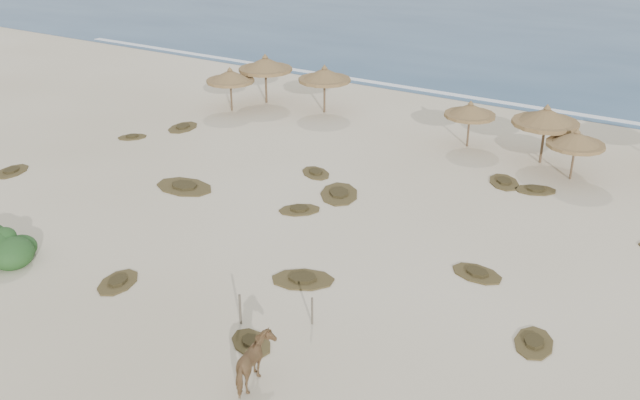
{
  "coord_description": "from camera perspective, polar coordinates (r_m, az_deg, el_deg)",
  "views": [
    {
      "loc": [
        14.79,
        -17.0,
        13.05
      ],
      "look_at": [
        1.14,
        5.0,
        1.25
      ],
      "focal_mm": 40.0,
      "sensor_mm": 36.0,
      "label": 1
    }
  ],
  "objects": [
    {
      "name": "scrub_13",
      "position": [
        34.24,
        -0.34,
        2.19
      ],
      "size": [
        2.19,
        2.02,
        0.16
      ],
      "rotation": [
        0.0,
        0.0,
        2.54
      ],
      "color": "brown",
      "rests_on": "ground"
    },
    {
      "name": "scrub_11",
      "position": [
        26.16,
        -15.86,
        -6.33
      ],
      "size": [
        1.65,
        2.12,
        0.16
      ],
      "rotation": [
        0.0,
        0.0,
        1.83
      ],
      "color": "brown",
      "rests_on": "ground"
    },
    {
      "name": "scrub_14",
      "position": [
        23.14,
        16.74,
        -10.88
      ],
      "size": [
        1.52,
        2.01,
        0.16
      ],
      "rotation": [
        0.0,
        0.0,
        1.77
      ],
      "color": "brown",
      "rests_on": "ground"
    },
    {
      "name": "scrub_10",
      "position": [
        33.82,
        16.87,
        0.79
      ],
      "size": [
        2.23,
        1.93,
        0.16
      ],
      "rotation": [
        0.0,
        0.0,
        0.46
      ],
      "color": "brown",
      "rests_on": "ground"
    },
    {
      "name": "fence_post_near",
      "position": [
        22.97,
        -6.4,
        -8.68
      ],
      "size": [
        0.1,
        0.1,
        1.07
      ],
      "primitive_type": "cylinder",
      "rotation": [
        0.0,
        0.0,
        0.26
      ],
      "color": "brown",
      "rests_on": "ground"
    },
    {
      "name": "palapa_3",
      "position": [
        38.04,
        11.92,
        6.99
      ],
      "size": [
        3.07,
        3.07,
        2.5
      ],
      "rotation": [
        0.0,
        0.0,
        -0.16
      ],
      "color": "brown",
      "rests_on": "ground"
    },
    {
      "name": "fence_post_far",
      "position": [
        22.83,
        -0.63,
        -8.87
      ],
      "size": [
        0.09,
        0.09,
        0.98
      ],
      "primitive_type": "cylinder",
      "rotation": [
        0.0,
        0.0,
        0.3
      ],
      "color": "brown",
      "rests_on": "ground"
    },
    {
      "name": "scrub_2",
      "position": [
        30.46,
        -1.64,
        -0.77
      ],
      "size": [
        2.13,
        2.09,
        0.16
      ],
      "rotation": [
        0.0,
        0.0,
        0.73
      ],
      "color": "brown",
      "rests_on": "ground"
    },
    {
      "name": "scrub_4",
      "position": [
        26.31,
        12.45,
        -5.74
      ],
      "size": [
        2.1,
        1.54,
        0.16
      ],
      "rotation": [
        0.0,
        0.0,
        2.98
      ],
      "color": "brown",
      "rests_on": "ground"
    },
    {
      "name": "horse",
      "position": [
        20.36,
        -5.25,
        -12.89
      ],
      "size": [
        1.2,
        1.85,
        1.44
      ],
      "primitive_type": "imported",
      "rotation": [
        0.0,
        0.0,
        3.41
      ],
      "color": "brown",
      "rests_on": "ground"
    },
    {
      "name": "palapa_4",
      "position": [
        36.52,
        17.63,
        6.32
      ],
      "size": [
        3.57,
        3.57,
        3.04
      ],
      "rotation": [
        0.0,
        0.0,
        0.11
      ],
      "color": "brown",
      "rests_on": "ground"
    },
    {
      "name": "scrub_12",
      "position": [
        22.3,
        -5.52,
        -11.28
      ],
      "size": [
        1.96,
        1.7,
        0.16
      ],
      "rotation": [
        0.0,
        0.0,
        2.68
      ],
      "color": "brown",
      "rests_on": "ground"
    },
    {
      "name": "scrub_1",
      "position": [
        33.31,
        -10.8,
        1.07
      ],
      "size": [
        2.95,
        1.92,
        0.16
      ],
      "rotation": [
        0.0,
        0.0,
        0.0
      ],
      "color": "brown",
      "rests_on": "ground"
    },
    {
      "name": "scrub_3",
      "position": [
        31.98,
        1.55,
        0.51
      ],
      "size": [
        2.74,
        3.1,
        0.16
      ],
      "rotation": [
        0.0,
        0.0,
        2.07
      ],
      "color": "brown",
      "rests_on": "ground"
    },
    {
      "name": "scrub_6",
      "position": [
        41.38,
        -10.91,
        5.74
      ],
      "size": [
        1.72,
        2.35,
        0.16
      ],
      "rotation": [
        0.0,
        0.0,
        1.72
      ],
      "color": "brown",
      "rests_on": "ground"
    },
    {
      "name": "scrub_9",
      "position": [
        25.35,
        -1.39,
        -6.35
      ],
      "size": [
        2.7,
        2.35,
        0.16
      ],
      "rotation": [
        0.0,
        0.0,
        0.47
      ],
      "color": "brown",
      "rests_on": "ground"
    },
    {
      "name": "palapa_1",
      "position": [
        44.89,
        -4.39,
        10.73
      ],
      "size": [
        3.49,
        3.49,
        3.11
      ],
      "rotation": [
        0.0,
        0.0,
        -0.05
      ],
      "color": "brown",
      "rests_on": "ground"
    },
    {
      "name": "ground",
      "position": [
        26.04,
        -8.0,
        -5.84
      ],
      "size": [
        160.0,
        160.0,
        0.0
      ],
      "primitive_type": "plane",
      "color": "beige",
      "rests_on": "ground"
    },
    {
      "name": "scrub_7",
      "position": [
        34.3,
        14.5,
        1.41
      ],
      "size": [
        2.2,
        2.45,
        0.16
      ],
      "rotation": [
        0.0,
        0.0,
        2.11
      ],
      "color": "brown",
      "rests_on": "ground"
    },
    {
      "name": "palapa_5",
      "position": [
        35.02,
        19.8,
        4.55
      ],
      "size": [
        3.14,
        3.14,
        2.52
      ],
      "rotation": [
        0.0,
        0.0,
        -0.19
      ],
      "color": "brown",
      "rests_on": "ground"
    },
    {
      "name": "scrub_8",
      "position": [
        40.42,
        -14.79,
        4.91
      ],
      "size": [
        1.8,
        1.83,
        0.16
      ],
      "rotation": [
        0.0,
        0.0,
        0.83
      ],
      "color": "brown",
      "rests_on": "ground"
    },
    {
      "name": "palapa_2",
      "position": [
        42.87,
        0.36,
        9.94
      ],
      "size": [
        3.69,
        3.69,
        2.93
      ],
      "rotation": [
        0.0,
        0.0,
        -0.2
      ],
      "color": "brown",
      "rests_on": "ground"
    },
    {
      "name": "foam_line",
      "position": [
        47.31,
        12.45,
        7.92
      ],
      "size": [
        70.0,
        0.6,
        0.01
      ],
      "primitive_type": "cube",
      "color": "white",
      "rests_on": "ground"
    },
    {
      "name": "palapa_0",
      "position": [
        43.58,
        -7.2,
        9.75
      ],
      "size": [
        3.76,
        3.76,
        2.7
      ],
      "rotation": [
        0.0,
        0.0,
        0.39
      ],
      "color": "brown",
      "rests_on": "ground"
    },
    {
      "name": "scrub_0",
      "position": [
        37.52,
        -23.45,
        2.13
      ],
      "size": [
        1.72,
        2.21,
        0.16
      ],
      "rotation": [
        0.0,
        0.0,
        1.82
      ],
      "color": "brown",
      "rests_on": "ground"
    }
  ]
}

